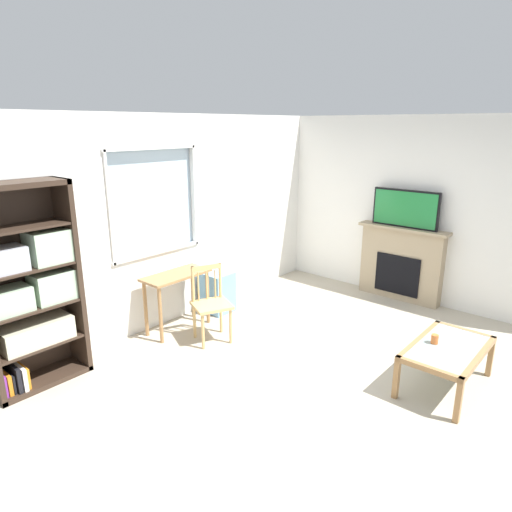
# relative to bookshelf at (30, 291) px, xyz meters

# --- Properties ---
(ground) EXTENTS (6.15, 5.43, 0.02)m
(ground) POSITION_rel_bookshelf_xyz_m (2.00, -1.98, -0.97)
(ground) COLOR #B2A893
(wall_back_with_window) EXTENTS (5.15, 0.15, 2.61)m
(wall_back_with_window) POSITION_rel_bookshelf_xyz_m (2.04, 0.24, 0.32)
(wall_back_with_window) COLOR white
(wall_back_with_window) RESTS_ON ground
(wall_right) EXTENTS (0.12, 4.63, 2.61)m
(wall_right) POSITION_rel_bookshelf_xyz_m (4.64, -1.98, 0.35)
(wall_right) COLOR white
(wall_right) RESTS_ON ground
(bookshelf) EXTENTS (0.90, 0.38, 2.00)m
(bookshelf) POSITION_rel_bookshelf_xyz_m (0.00, 0.00, 0.00)
(bookshelf) COLOR #38281E
(bookshelf) RESTS_ON ground
(desk_under_window) EXTENTS (0.85, 0.39, 0.73)m
(desk_under_window) POSITION_rel_bookshelf_xyz_m (1.67, -0.11, -0.37)
(desk_under_window) COLOR #A37547
(desk_under_window) RESTS_ON ground
(wooden_chair) EXTENTS (0.55, 0.54, 0.90)m
(wooden_chair) POSITION_rel_bookshelf_xyz_m (1.75, -0.63, -0.50)
(wooden_chair) COLOR tan
(wooden_chair) RESTS_ON ground
(plastic_drawer_unit) EXTENTS (0.35, 0.40, 0.55)m
(plastic_drawer_unit) POSITION_rel_bookshelf_xyz_m (2.40, -0.06, -0.68)
(plastic_drawer_unit) COLOR #72ADDB
(plastic_drawer_unit) RESTS_ON ground
(fireplace) EXTENTS (0.26, 1.29, 1.08)m
(fireplace) POSITION_rel_bookshelf_xyz_m (4.49, -1.75, -0.42)
(fireplace) COLOR tan
(fireplace) RESTS_ON ground
(tv) EXTENTS (0.06, 0.95, 0.53)m
(tv) POSITION_rel_bookshelf_xyz_m (4.47, -1.75, 0.39)
(tv) COLOR black
(tv) RESTS_ON fireplace
(coffee_table) EXTENTS (1.05, 0.61, 0.44)m
(coffee_table) POSITION_rel_bookshelf_xyz_m (2.54, -3.10, -0.59)
(coffee_table) COLOR #8C9E99
(coffee_table) RESTS_ON ground
(sippy_cup) EXTENTS (0.07, 0.07, 0.09)m
(sippy_cup) POSITION_rel_bookshelf_xyz_m (2.51, -2.97, -0.48)
(sippy_cup) COLOR orange
(sippy_cup) RESTS_ON coffee_table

